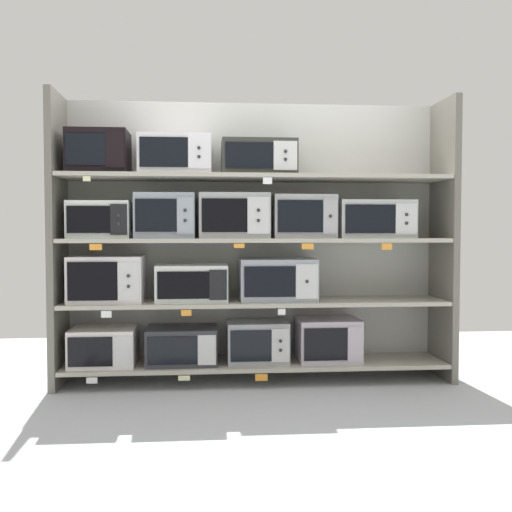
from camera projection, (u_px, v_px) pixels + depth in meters
The scene contains 35 objects.
ground at pixel (270, 424), 3.62m from camera, with size 6.86×6.00×0.02m, color #B2B7BC.
back_panel at pixel (253, 239), 4.84m from camera, with size 3.06×0.04×2.15m, color #B2B2AD.
upright_left at pixel (58, 240), 4.45m from camera, with size 0.05×0.50×2.15m, color #68645B.
upright_right at pixel (444, 240), 4.70m from camera, with size 0.05×0.50×2.15m, color #68645B.
shelf_0 at pixel (256, 364), 4.61m from camera, with size 2.86×0.50×0.03m, color #ADA899.
microwave_0 at pixel (104, 346), 4.50m from camera, with size 0.47×0.42×0.28m.
microwave_1 at pixel (182, 345), 4.55m from camera, with size 0.52×0.41×0.27m.
microwave_2 at pixel (257, 342), 4.60m from camera, with size 0.46×0.35×0.31m.
microwave_3 at pixel (328, 339), 4.65m from camera, with size 0.47×0.39×0.32m.
price_tag_0 at pixel (92, 380), 4.26m from camera, with size 0.08×0.00×0.04m, color white.
price_tag_1 at pixel (184, 378), 4.32m from camera, with size 0.08×0.00×0.04m, color beige.
price_tag_2 at pixel (261, 377), 4.36m from camera, with size 0.09×0.00×0.05m, color orange.
shelf_1 at pixel (256, 302), 4.59m from camera, with size 2.86×0.50×0.03m, color #ADA899.
microwave_4 at pixel (107, 279), 4.49m from camera, with size 0.53×0.42×0.34m.
microwave_5 at pixel (192, 283), 4.54m from camera, with size 0.53×0.40×0.27m.
microwave_6 at pixel (277, 279), 4.59m from camera, with size 0.57×0.41×0.31m.
price_tag_3 at pixel (106, 314), 4.25m from camera, with size 0.07×0.00×0.05m, color white.
price_tag_4 at pixel (186, 313), 4.30m from camera, with size 0.07×0.00×0.04m, color orange.
price_tag_5 at pixel (282, 312), 4.35m from camera, with size 0.06×0.00×0.04m, color white.
shelf_2 at pixel (256, 240), 4.57m from camera, with size 2.86×0.50×0.03m, color #ADA899.
microwave_7 at pixel (101, 220), 4.46m from camera, with size 0.45×0.38×0.27m.
microwave_8 at pixel (165, 216), 4.50m from camera, with size 0.44×0.37×0.33m.
microwave_9 at pixel (234, 216), 4.54m from camera, with size 0.52×0.40×0.33m.
microwave_10 at pixel (303, 217), 4.59m from camera, with size 0.47×0.38×0.32m.
microwave_11 at pixel (374, 219), 4.64m from camera, with size 0.57×0.37×0.29m.
price_tag_6 at pixel (96, 247), 4.22m from camera, with size 0.09×0.00×0.04m, color orange.
price_tag_7 at pixel (239, 246), 4.31m from camera, with size 0.08×0.00×0.03m, color orange.
price_tag_8 at pixel (308, 246), 4.35m from camera, with size 0.09×0.00×0.04m, color orange.
price_tag_9 at pixel (387, 247), 4.40m from camera, with size 0.08×0.00×0.05m, color orange.
shelf_3 at pixel (256, 178), 4.55m from camera, with size 2.86×0.50×0.03m, color #ADA899.
microwave_12 at pixel (99, 153), 4.44m from camera, with size 0.43×0.38×0.32m.
microwave_13 at pixel (175, 156), 4.49m from camera, with size 0.52×0.44×0.28m.
microwave_14 at pixel (259, 158), 4.54m from camera, with size 0.55×0.36×0.26m.
price_tag_10 at pixel (87, 179), 4.20m from camera, with size 0.05×0.00×0.04m, color beige.
price_tag_11 at pixel (268, 181), 4.30m from camera, with size 0.07×0.00×0.05m, color white.
Camera 1 is at (-0.39, -4.56, 1.15)m, focal length 42.60 mm.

